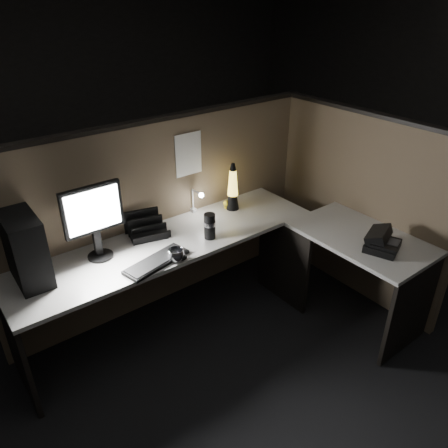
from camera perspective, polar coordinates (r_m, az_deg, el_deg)
floor at (r=3.28m, az=1.69°, el=-16.74°), size 6.00×6.00×0.00m
room_shell at (r=2.41m, az=2.24°, el=11.36°), size 6.00×6.00×6.00m
partition_back at (r=3.46m, az=-7.86°, el=1.10°), size 2.66×0.06×1.50m
partition_right at (r=3.73m, az=16.97°, el=2.14°), size 0.06×1.66×1.50m
desk at (r=3.15m, az=1.48°, el=-5.24°), size 2.60×1.60×0.73m
pc_tower at (r=2.90m, az=-24.63°, el=-2.79°), size 0.19×0.42×0.44m
monitor at (r=2.93m, az=-16.68°, el=1.10°), size 0.40×0.17×0.51m
keyboard at (r=2.92m, az=-8.81°, el=-4.90°), size 0.48×0.25×0.02m
mouse at (r=2.92m, az=-5.74°, el=-4.39°), size 0.12×0.10×0.04m
clip_lamp at (r=3.45m, az=-3.55°, el=3.13°), size 0.04×0.16×0.21m
organizer at (r=3.24m, az=-10.12°, el=-0.64°), size 0.31×0.28×0.20m
lava_lamp at (r=3.52m, az=1.14°, el=4.41°), size 0.11×0.11×0.39m
travel_mug at (r=3.12m, az=-1.88°, el=-0.28°), size 0.09×0.09×0.19m
steel_mug at (r=2.91m, az=-6.31°, el=-4.05°), size 0.13×0.13×0.09m
figurine at (r=3.57m, az=0.29°, el=2.72°), size 0.05×0.05×0.05m
pinned_paper at (r=3.36m, az=-4.66°, el=9.05°), size 0.23×0.00×0.33m
desk_phone at (r=3.20m, az=19.81°, el=-2.17°), size 0.30×0.30×0.15m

